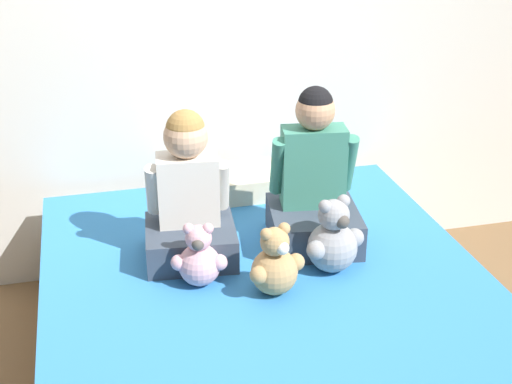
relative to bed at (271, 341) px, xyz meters
name	(u,v)px	position (x,y,z in m)	size (l,w,h in m)	color
wall_behind_bed	(210,23)	(0.00, 1.12, 1.00)	(8.00, 0.06, 2.50)	silver
bed	(271,341)	(0.00, 0.00, 0.00)	(1.70, 2.01, 0.50)	#997F60
child_on_left	(189,200)	(-0.25, 0.31, 0.49)	(0.38, 0.35, 0.60)	#384251
child_on_right	(314,187)	(0.26, 0.31, 0.49)	(0.40, 0.42, 0.65)	#384251
teddy_bear_held_by_left_child	(199,259)	(-0.25, 0.08, 0.36)	(0.21, 0.16, 0.25)	#DBA3B2
teddy_bear_held_by_right_child	(333,240)	(0.26, 0.06, 0.38)	(0.25, 0.19, 0.31)	#939399
teddy_bear_between_children	(275,265)	(0.00, -0.04, 0.37)	(0.22, 0.17, 0.27)	tan
pillow_at_headboard	(225,184)	(0.00, 0.83, 0.31)	(0.52, 0.30, 0.11)	beige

